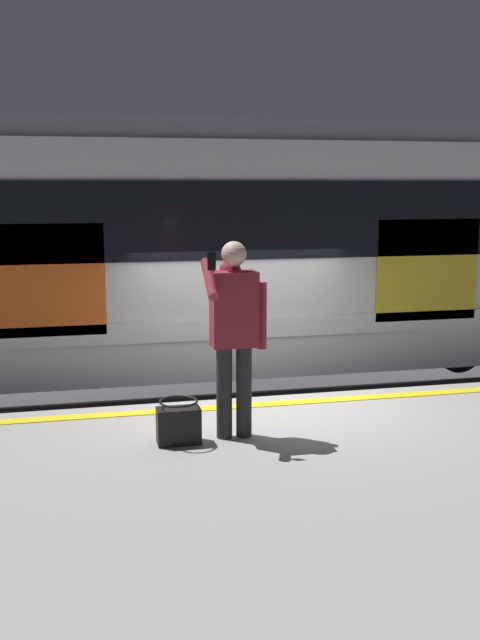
{
  "coord_description": "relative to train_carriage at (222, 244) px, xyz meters",
  "views": [
    {
      "loc": [
        1.87,
        7.38,
        3.26
      ],
      "look_at": [
        0.25,
        0.3,
        1.91
      ],
      "focal_mm": 41.47,
      "sensor_mm": 36.0,
      "label": 1
    }
  ],
  "objects": [
    {
      "name": "passenger",
      "position": [
        0.61,
        3.51,
        -0.4
      ],
      "size": [
        0.57,
        0.55,
        1.76
      ],
      "color": "#262628",
      "rests_on": "platform"
    },
    {
      "name": "track_rail_far",
      "position": [
        0.1,
        -0.72,
        -2.38
      ],
      "size": [
        21.61,
        0.08,
        0.16
      ],
      "primitive_type": "cube",
      "color": "slate",
      "rests_on": "ground"
    },
    {
      "name": "safety_line",
      "position": [
        0.1,
        2.64,
        -1.44
      ],
      "size": [
        16.29,
        0.16,
        0.01
      ],
      "primitive_type": "cube",
      "color": "yellow",
      "rests_on": "platform"
    },
    {
      "name": "platform",
      "position": [
        0.1,
        4.65,
        -1.95
      ],
      "size": [
        16.62,
        4.61,
        1.01
      ],
      "primitive_type": "cube",
      "color": "gray",
      "rests_on": "ground"
    },
    {
      "name": "handbag",
      "position": [
        1.12,
        3.58,
        -1.26
      ],
      "size": [
        0.38,
        0.34,
        0.39
      ],
      "color": "black",
      "rests_on": "platform"
    },
    {
      "name": "track_rail_near",
      "position": [
        0.1,
        0.71,
        -2.38
      ],
      "size": [
        21.61,
        0.08,
        0.16
      ],
      "primitive_type": "cube",
      "color": "slate",
      "rests_on": "ground"
    },
    {
      "name": "train_carriage",
      "position": [
        0.0,
        0.0,
        0.0
      ],
      "size": [
        13.07,
        2.86,
        3.83
      ],
      "color": "silver",
      "rests_on": "ground"
    },
    {
      "name": "ground_plane",
      "position": [
        0.1,
        2.34,
        -2.46
      ],
      "size": [
        25.03,
        25.03,
        0.0
      ],
      "primitive_type": "plane",
      "color": "#3D3D3F"
    }
  ]
}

